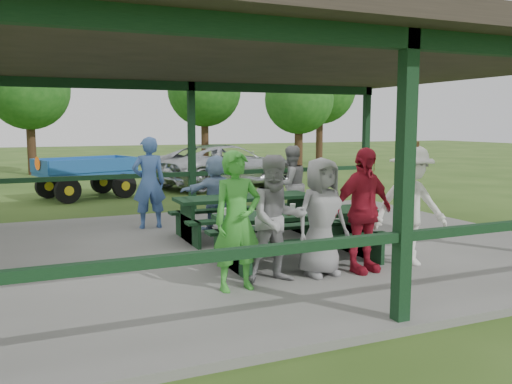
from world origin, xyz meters
name	(u,v)px	position (x,y,z in m)	size (l,w,h in m)	color
ground	(257,251)	(0.00, 0.00, 0.00)	(90.00, 90.00, 0.00)	#2C4A17
concrete_slab	(257,248)	(0.00, 0.00, 0.05)	(10.00, 8.00, 0.10)	slate
pavilion_structure	(257,62)	(0.00, 0.00, 3.17)	(10.60, 8.60, 3.24)	black
picnic_table_near	(297,231)	(0.13, -1.20, 0.57)	(2.47, 1.39, 0.75)	black
picnic_table_far	(245,211)	(0.09, 0.80, 0.57)	(2.52, 1.39, 0.75)	black
table_setting	(296,210)	(0.13, -1.16, 0.88)	(2.27, 0.45, 0.10)	white
contestant_green	(237,221)	(-1.20, -2.13, 0.97)	(0.64, 0.42, 1.74)	green
contestant_grey_left	(277,219)	(-0.60, -2.03, 0.93)	(0.81, 0.63, 1.67)	gray
contestant_grey_mid	(321,217)	(0.09, -1.98, 0.91)	(0.79, 0.51, 1.61)	gray
contestant_red	(363,210)	(0.71, -2.05, 0.97)	(1.02, 0.43, 1.74)	maroon
contestant_white_fedora	(410,206)	(1.54, -2.04, 0.98)	(1.24, 0.86, 1.81)	silver
spectator_lblue	(215,192)	(-0.18, 1.63, 0.83)	(1.36, 0.43, 1.46)	#7D9CC1
spectator_blue	(149,183)	(-1.33, 2.30, 1.00)	(0.66, 0.43, 1.81)	#3E61A1
spectator_grey	(290,185)	(1.46, 1.65, 0.91)	(0.78, 0.61, 1.61)	gray
pickup_truck	(226,165)	(2.82, 9.16, 0.72)	(2.40, 5.21, 1.45)	silver
farm_trailer	(86,177)	(-1.93, 8.03, 0.63)	(3.63, 2.26, 1.27)	#1B5198
tree_left	(29,90)	(-3.23, 16.43, 3.54)	(3.35, 3.35, 5.24)	#322014
tree_mid	(204,90)	(4.60, 16.97, 3.73)	(3.53, 3.53, 5.52)	#322014
tree_right	(299,100)	(7.57, 12.85, 3.16)	(2.99, 2.99, 4.68)	#322014
tree_far_right	(320,89)	(10.96, 16.92, 3.96)	(3.74, 3.74, 5.84)	#322014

